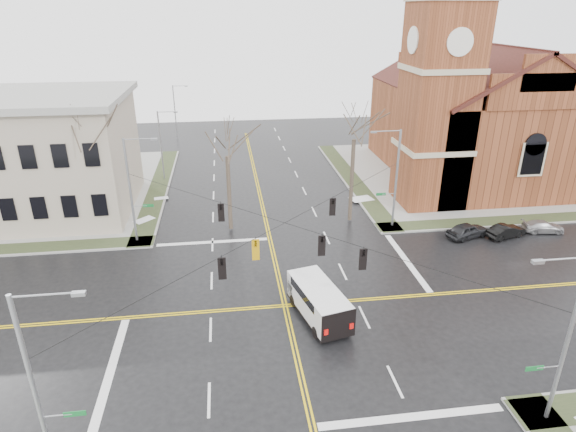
{
  "coord_description": "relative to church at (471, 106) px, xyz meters",
  "views": [
    {
      "loc": [
        -3.48,
        -27.46,
        18.61
      ],
      "look_at": [
        1.02,
        6.0,
        4.04
      ],
      "focal_mm": 30.0,
      "sensor_mm": 36.0,
      "label": 1
    }
  ],
  "objects": [
    {
      "name": "sidewalks",
      "position": [
        -24.76,
        -24.78,
        -8.36
      ],
      "size": [
        80.0,
        80.0,
        0.17
      ],
      "color": "gray",
      "rests_on": "ground"
    },
    {
      "name": "tree_nw_far",
      "position": [
        -39.49,
        -11.58,
        0.26
      ],
      "size": [
        4.0,
        4.0,
        12.02
      ],
      "color": "#393024",
      "rests_on": "ground"
    },
    {
      "name": "parked_car_a",
      "position": [
        -7.44,
        -16.31,
        -7.76
      ],
      "size": [
        4.23,
        2.73,
        1.34
      ],
      "primitive_type": "imported",
      "rotation": [
        0.0,
        0.0,
        1.89
      ],
      "color": "black",
      "rests_on": "ground"
    },
    {
      "name": "parked_car_b",
      "position": [
        -4.07,
        -16.77,
        -7.84
      ],
      "size": [
        3.84,
        2.25,
        1.2
      ],
      "primitive_type": "imported",
      "rotation": [
        0.0,
        0.0,
        1.86
      ],
      "color": "black",
      "rests_on": "ground"
    },
    {
      "name": "tree_ne",
      "position": [
        -16.84,
        -11.47,
        0.03
      ],
      "size": [
        4.0,
        4.0,
        11.69
      ],
      "color": "#393024",
      "rests_on": "ground"
    },
    {
      "name": "span_wires",
      "position": [
        -24.76,
        -24.78,
        -2.23
      ],
      "size": [
        23.02,
        23.02,
        0.03
      ],
      "color": "black",
      "rests_on": "ground"
    },
    {
      "name": "signal_pole_nw",
      "position": [
        -36.09,
        -13.28,
        -3.48
      ],
      "size": [
        2.75,
        0.22,
        9.0
      ],
      "color": "gray",
      "rests_on": "ground"
    },
    {
      "name": "ground",
      "position": [
        -24.76,
        -24.78,
        -8.43
      ],
      "size": [
        120.0,
        120.0,
        0.0
      ],
      "primitive_type": "plane",
      "color": "black",
      "rests_on": "ground"
    },
    {
      "name": "streetlight_north_b",
      "position": [
        -35.42,
        23.22,
        -3.97
      ],
      "size": [
        2.3,
        0.2,
        8.0
      ],
      "color": "gray",
      "rests_on": "ground"
    },
    {
      "name": "signal_pole_sw",
      "position": [
        -36.09,
        -36.28,
        -3.48
      ],
      "size": [
        2.75,
        0.22,
        9.0
      ],
      "color": "gray",
      "rests_on": "ground"
    },
    {
      "name": "road_markings",
      "position": [
        -24.76,
        -24.78,
        -8.43
      ],
      "size": [
        100.0,
        100.0,
        0.01
      ],
      "color": "gold",
      "rests_on": "ground"
    },
    {
      "name": "church",
      "position": [
        0.0,
        0.0,
        0.0
      ],
      "size": [
        24.28,
        27.48,
        27.5
      ],
      "color": "brown",
      "rests_on": "ground"
    },
    {
      "name": "parked_car_c",
      "position": [
        -0.12,
        -16.18,
        -7.9
      ],
      "size": [
        3.84,
        1.97,
        1.07
      ],
      "primitive_type": "imported",
      "rotation": [
        0.0,
        0.0,
        1.44
      ],
      "color": "#949496",
      "rests_on": "ground"
    },
    {
      "name": "signal_pole_se",
      "position": [
        -13.44,
        -36.28,
        -3.48
      ],
      "size": [
        2.75,
        0.22,
        9.0
      ],
      "color": "gray",
      "rests_on": "ground"
    },
    {
      "name": "tree_nw_near",
      "position": [
        -28.11,
        -11.94,
        -1.0
      ],
      "size": [
        4.0,
        4.0,
        10.24
      ],
      "color": "#393024",
      "rests_on": "ground"
    },
    {
      "name": "streetlight_north_a",
      "position": [
        -35.42,
        3.22,
        -3.97
      ],
      "size": [
        2.3,
        0.2,
        8.0
      ],
      "color": "gray",
      "rests_on": "ground"
    },
    {
      "name": "traffic_signals",
      "position": [
        -24.76,
        -25.45,
        -2.98
      ],
      "size": [
        8.21,
        8.26,
        1.3
      ],
      "color": "black",
      "rests_on": "ground"
    },
    {
      "name": "cargo_van",
      "position": [
        -22.82,
        -26.17,
        -7.13
      ],
      "size": [
        3.54,
        6.17,
        2.21
      ],
      "rotation": [
        0.0,
        0.0,
        0.23
      ],
      "color": "white",
      "rests_on": "ground"
    },
    {
      "name": "civic_building_a",
      "position": [
        -46.76,
        -4.78,
        -2.93
      ],
      "size": [
        18.0,
        14.0,
        11.0
      ],
      "primitive_type": "cube",
      "color": "tan",
      "rests_on": "ground"
    },
    {
      "name": "signal_pole_ne",
      "position": [
        -13.44,
        -13.28,
        -3.48
      ],
      "size": [
        2.75,
        0.22,
        9.0
      ],
      "color": "gray",
      "rests_on": "ground"
    }
  ]
}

